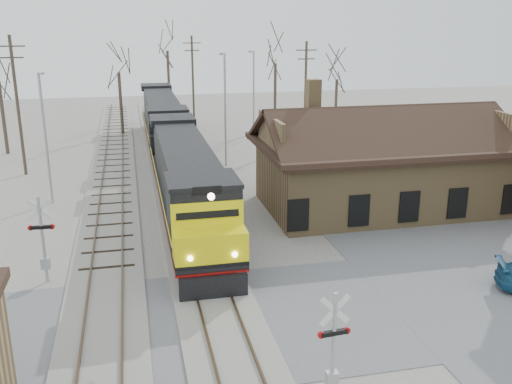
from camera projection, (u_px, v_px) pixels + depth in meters
The scene contains 19 objects.
ground at pixel (221, 322), 22.35m from camera, with size 140.00×140.00×0.00m, color #A5A095.
road at pixel (221, 322), 22.35m from camera, with size 60.00×9.00×0.03m, color slate.
track_main at pixel (183, 204), 36.33m from camera, with size 3.40×90.00×0.24m.
track_siding at pixel (111, 209), 35.39m from camera, with size 3.40×90.00×0.24m.
depot at pixel (380, 170), 35.36m from camera, with size 15.20×9.31×7.90m.
locomotive_lead at pixel (187, 182), 32.56m from camera, with size 3.13×20.98×4.66m.
locomotive_trailing at pixel (163, 120), 52.40m from camera, with size 3.13×20.98×4.41m.
crossbuck_near at pixel (333, 352), 17.19m from camera, with size 1.07×0.28×3.75m.
crossbuck_far at pixel (43, 243), 25.22m from camera, with size 1.16×0.30×4.05m.
streetlight_a at pixel (45, 131), 35.54m from camera, with size 0.25×2.04×8.28m.
streetlight_b at pixel (225, 104), 44.85m from camera, with size 0.25×2.04×8.89m.
streetlight_c at pixel (253, 90), 55.49m from camera, with size 0.25×2.04×8.44m.
utility_pole_a at pixel (18, 104), 41.92m from camera, with size 2.00×0.24×10.30m.
utility_pole_b at pixel (193, 78), 63.82m from camera, with size 2.00×0.24×9.60m.
utility_pole_c at pixel (305, 90), 53.68m from camera, with size 2.00×0.24×9.40m.
tree_b at pixel (118, 62), 56.44m from camera, with size 4.17×4.17×10.21m.
tree_c at pixel (167, 40), 67.06m from camera, with size 5.15×5.15×12.63m.
tree_d at pixel (276, 53), 60.24m from camera, with size 4.55×4.55×11.14m.
tree_e at pixel (337, 71), 60.22m from camera, with size 3.47×3.47×8.50m.
Camera 1 is at (-3.02, -19.70, 11.43)m, focal length 40.00 mm.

